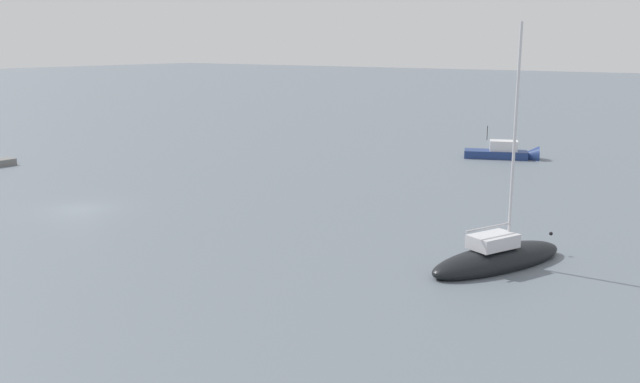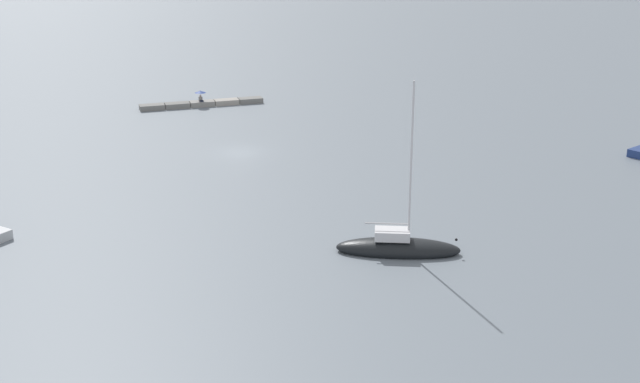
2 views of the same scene
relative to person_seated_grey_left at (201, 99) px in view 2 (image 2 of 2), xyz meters
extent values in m
plane|color=slate|center=(-0.13, 19.84, -0.85)|extent=(500.00, 500.00, 0.00)
cube|color=slate|center=(-5.86, -0.09, -0.55)|extent=(2.78, 1.48, 0.60)
cube|color=gray|center=(-2.99, -0.09, -0.55)|extent=(2.78, 1.48, 0.60)
cube|color=gray|center=(-0.13, -0.09, -0.55)|extent=(2.78, 1.48, 0.60)
cube|color=slate|center=(2.74, -0.09, -0.55)|extent=(2.78, 1.48, 0.60)
cube|color=slate|center=(5.60, -0.09, -0.55)|extent=(2.78, 1.48, 0.60)
cube|color=#1E2333|center=(-0.04, 0.19, -0.17)|extent=(0.43, 0.48, 0.16)
cube|color=gray|center=(0.02, -0.08, 0.01)|extent=(0.44, 0.29, 0.52)
sphere|color=tan|center=(0.02, -0.08, 0.37)|extent=(0.22, 0.22, 0.22)
cylinder|color=black|center=(0.02, -0.05, 0.27)|extent=(0.02, 0.02, 1.05)
cone|color=navy|center=(0.02, -0.05, 0.86)|extent=(1.27, 1.27, 0.22)
sphere|color=black|center=(0.02, -0.05, 1.00)|extent=(0.05, 0.05, 0.05)
ellipsoid|color=black|center=(-4.82, 46.83, -0.55)|extent=(8.65, 5.39, 1.43)
cube|color=silver|center=(-4.43, 46.68, 0.49)|extent=(2.71, 2.22, 0.66)
cylinder|color=silver|center=(-5.44, 47.09, 5.54)|extent=(0.14, 0.14, 10.75)
cylinder|color=silver|center=(-4.08, 46.53, 1.24)|extent=(2.75, 1.21, 0.11)
sphere|color=black|center=(-8.38, 48.29, 0.23)|extent=(0.19, 0.19, 0.19)
camera|label=1|loc=(26.47, 58.26, 9.91)|focal=38.27mm
camera|label=2|loc=(16.40, 95.45, 21.61)|focal=47.71mm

